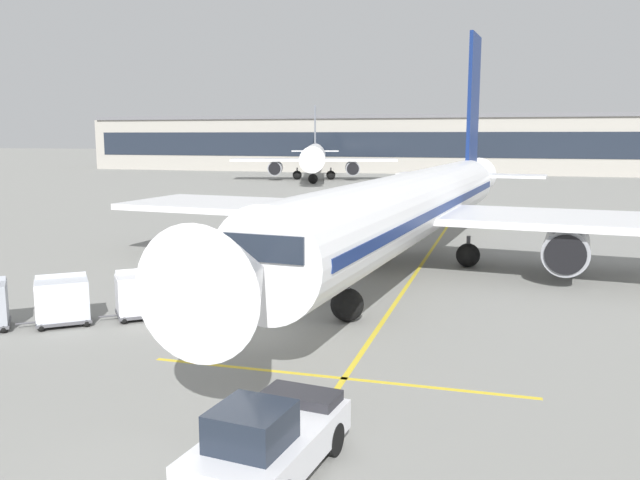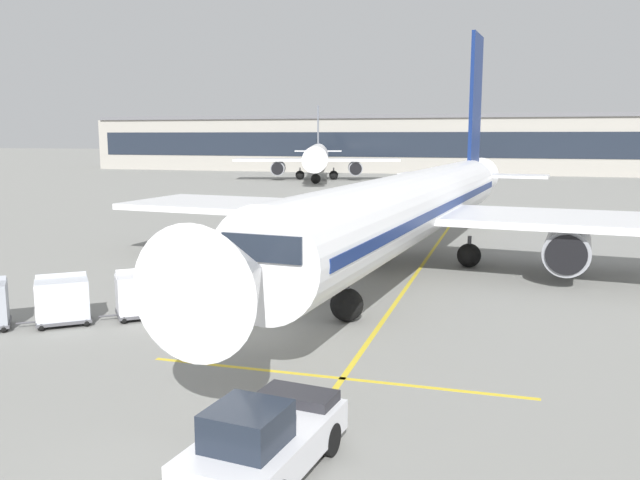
{
  "view_description": "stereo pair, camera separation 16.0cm",
  "coord_description": "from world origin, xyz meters",
  "px_view_note": "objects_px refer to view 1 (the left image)",
  "views": [
    {
      "loc": [
        8.16,
        -21.92,
        7.24
      ],
      "look_at": [
        0.56,
        4.64,
        2.83
      ],
      "focal_mm": 36.75,
      "sensor_mm": 36.0,
      "label": 1
    },
    {
      "loc": [
        8.31,
        -21.88,
        7.24
      ],
      "look_at": [
        0.56,
        4.64,
        2.83
      ],
      "focal_mm": 36.75,
      "sensor_mm": 36.0,
      "label": 2
    }
  ],
  "objects_px": {
    "ground_crew_by_loader": "(254,277)",
    "belt_loader": "(281,279)",
    "baggage_cart_lead": "(209,285)",
    "pushback_tug": "(268,440)",
    "safety_cone_engine_keepout": "(287,264)",
    "distant_airplane": "(314,157)",
    "parked_airplane": "(418,205)",
    "baggage_cart_second": "(142,293)",
    "safety_cone_wingtip": "(311,260)",
    "ground_crew_by_carts": "(232,293)",
    "baggage_cart_third": "(62,299)"
  },
  "relations": [
    {
      "from": "ground_crew_by_loader",
      "to": "parked_airplane",
      "type": "bearing_deg",
      "value": 56.99
    },
    {
      "from": "pushback_tug",
      "to": "safety_cone_wingtip",
      "type": "distance_m",
      "value": 22.95
    },
    {
      "from": "parked_airplane",
      "to": "belt_loader",
      "type": "distance_m",
      "value": 10.55
    },
    {
      "from": "ground_crew_by_loader",
      "to": "distant_airplane",
      "type": "xyz_separation_m",
      "value": [
        -20.05,
        77.22,
        2.74
      ]
    },
    {
      "from": "baggage_cart_lead",
      "to": "ground_crew_by_loader",
      "type": "bearing_deg",
      "value": 58.11
    },
    {
      "from": "parked_airplane",
      "to": "baggage_cart_third",
      "type": "xyz_separation_m",
      "value": [
        -11.65,
        -15.16,
        -2.48
      ]
    },
    {
      "from": "belt_loader",
      "to": "distant_airplane",
      "type": "bearing_deg",
      "value": 105.42
    },
    {
      "from": "baggage_cart_lead",
      "to": "baggage_cart_third",
      "type": "bearing_deg",
      "value": -138.5
    },
    {
      "from": "ground_crew_by_loader",
      "to": "baggage_cart_lead",
      "type": "bearing_deg",
      "value": -121.89
    },
    {
      "from": "safety_cone_engine_keepout",
      "to": "ground_crew_by_loader",
      "type": "bearing_deg",
      "value": -84.66
    },
    {
      "from": "baggage_cart_lead",
      "to": "baggage_cart_third",
      "type": "height_order",
      "value": "same"
    },
    {
      "from": "parked_airplane",
      "to": "pushback_tug",
      "type": "height_order",
      "value": "parked_airplane"
    },
    {
      "from": "belt_loader",
      "to": "pushback_tug",
      "type": "xyz_separation_m",
      "value": [
        4.9,
        -14.77,
        -0.09
      ]
    },
    {
      "from": "safety_cone_engine_keepout",
      "to": "distant_airplane",
      "type": "bearing_deg",
      "value": 105.35
    },
    {
      "from": "baggage_cart_third",
      "to": "distant_airplane",
      "type": "bearing_deg",
      "value": 99.86
    },
    {
      "from": "pushback_tug",
      "to": "ground_crew_by_loader",
      "type": "relative_size",
      "value": 2.65
    },
    {
      "from": "baggage_cart_lead",
      "to": "pushback_tug",
      "type": "height_order",
      "value": "baggage_cart_lead"
    },
    {
      "from": "pushback_tug",
      "to": "parked_airplane",
      "type": "bearing_deg",
      "value": 90.05
    },
    {
      "from": "pushback_tug",
      "to": "safety_cone_engine_keepout",
      "type": "distance_m",
      "value": 21.88
    },
    {
      "from": "distant_airplane",
      "to": "belt_loader",
      "type": "bearing_deg",
      "value": -74.58
    },
    {
      "from": "baggage_cart_second",
      "to": "parked_airplane",
      "type": "bearing_deg",
      "value": 55.57
    },
    {
      "from": "parked_airplane",
      "to": "baggage_cart_second",
      "type": "xyz_separation_m",
      "value": [
        -9.22,
        -13.45,
        -2.48
      ]
    },
    {
      "from": "belt_loader",
      "to": "ground_crew_by_carts",
      "type": "height_order",
      "value": "belt_loader"
    },
    {
      "from": "baggage_cart_lead",
      "to": "parked_airplane",
      "type": "bearing_deg",
      "value": 57.19
    },
    {
      "from": "parked_airplane",
      "to": "ground_crew_by_carts",
      "type": "relative_size",
      "value": 26.18
    },
    {
      "from": "baggage_cart_second",
      "to": "baggage_cart_third",
      "type": "bearing_deg",
      "value": -144.72
    },
    {
      "from": "baggage_cart_third",
      "to": "safety_cone_wingtip",
      "type": "xyz_separation_m",
      "value": [
        5.94,
        13.61,
        -0.66
      ]
    },
    {
      "from": "ground_crew_by_carts",
      "to": "distant_airplane",
      "type": "bearing_deg",
      "value": 104.2
    },
    {
      "from": "parked_airplane",
      "to": "baggage_cart_third",
      "type": "height_order",
      "value": "parked_airplane"
    },
    {
      "from": "ground_crew_by_loader",
      "to": "belt_loader",
      "type": "bearing_deg",
      "value": 14.44
    },
    {
      "from": "ground_crew_by_carts",
      "to": "safety_cone_wingtip",
      "type": "xyz_separation_m",
      "value": [
        0.05,
        10.87,
        -0.66
      ]
    },
    {
      "from": "baggage_cart_second",
      "to": "pushback_tug",
      "type": "bearing_deg",
      "value": -48.18
    },
    {
      "from": "parked_airplane",
      "to": "safety_cone_wingtip",
      "type": "height_order",
      "value": "parked_airplane"
    },
    {
      "from": "baggage_cart_third",
      "to": "pushback_tug",
      "type": "distance_m",
      "value": 14.5
    },
    {
      "from": "belt_loader",
      "to": "distant_airplane",
      "type": "height_order",
      "value": "distant_airplane"
    },
    {
      "from": "parked_airplane",
      "to": "baggage_cart_lead",
      "type": "xyz_separation_m",
      "value": [
        -7.29,
        -11.31,
        -2.48
      ]
    },
    {
      "from": "parked_airplane",
      "to": "safety_cone_engine_keepout",
      "type": "height_order",
      "value": "parked_airplane"
    },
    {
      "from": "safety_cone_wingtip",
      "to": "baggage_cart_second",
      "type": "bearing_deg",
      "value": -106.45
    },
    {
      "from": "baggage_cart_lead",
      "to": "pushback_tug",
      "type": "relative_size",
      "value": 0.57
    },
    {
      "from": "ground_crew_by_carts",
      "to": "baggage_cart_third",
      "type": "bearing_deg",
      "value": -155.0
    },
    {
      "from": "belt_loader",
      "to": "ground_crew_by_loader",
      "type": "height_order",
      "value": "belt_loader"
    },
    {
      "from": "baggage_cart_second",
      "to": "ground_crew_by_carts",
      "type": "distance_m",
      "value": 3.61
    },
    {
      "from": "baggage_cart_third",
      "to": "distant_airplane",
      "type": "distance_m",
      "value": 84.38
    },
    {
      "from": "baggage_cart_lead",
      "to": "baggage_cart_third",
      "type": "relative_size",
      "value": 1.0
    },
    {
      "from": "baggage_cart_lead",
      "to": "safety_cone_wingtip",
      "type": "relative_size",
      "value": 3.76
    },
    {
      "from": "pushback_tug",
      "to": "safety_cone_engine_keepout",
      "type": "bearing_deg",
      "value": 107.71
    },
    {
      "from": "belt_loader",
      "to": "ground_crew_by_loader",
      "type": "distance_m",
      "value": 1.2
    },
    {
      "from": "baggage_cart_second",
      "to": "safety_cone_wingtip",
      "type": "distance_m",
      "value": 12.42
    },
    {
      "from": "parked_airplane",
      "to": "ground_crew_by_carts",
      "type": "distance_m",
      "value": 13.91
    },
    {
      "from": "baggage_cart_lead",
      "to": "belt_loader",
      "type": "bearing_deg",
      "value": 43.79
    }
  ]
}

